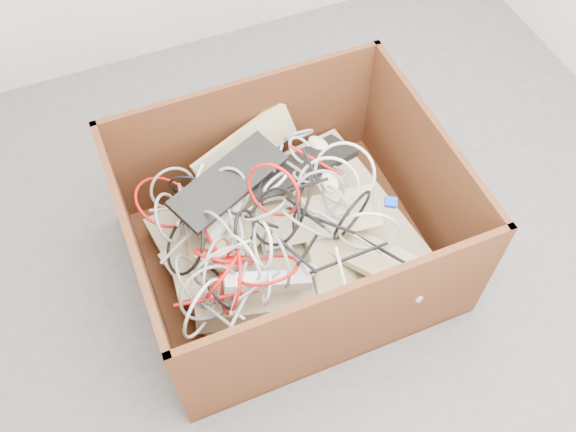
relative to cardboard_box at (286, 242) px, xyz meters
name	(u,v)px	position (x,y,z in m)	size (l,w,h in m)	color
ground	(354,249)	(0.28, -0.05, -0.15)	(3.00, 3.00, 0.00)	#4E4E50
cardboard_box	(286,242)	(0.00, 0.00, 0.00)	(1.16, 0.96, 0.60)	#3D200F
keyboard_pile	(281,216)	(0.00, 0.04, 0.13)	(0.91, 0.98, 0.35)	#C3BE89
mice_scatter	(291,215)	(0.01, -0.01, 0.20)	(0.59, 0.73, 0.21)	beige
power_strip_left	(233,207)	(-0.17, 0.09, 0.22)	(0.29, 0.05, 0.04)	white
power_strip_right	(268,281)	(-0.17, -0.24, 0.20)	(0.30, 0.06, 0.04)	white
vga_plug	(391,202)	(0.37, -0.11, 0.22)	(0.04, 0.04, 0.02)	blue
cable_tangle	(256,231)	(-0.14, -0.06, 0.24)	(0.91, 0.81, 0.45)	gray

